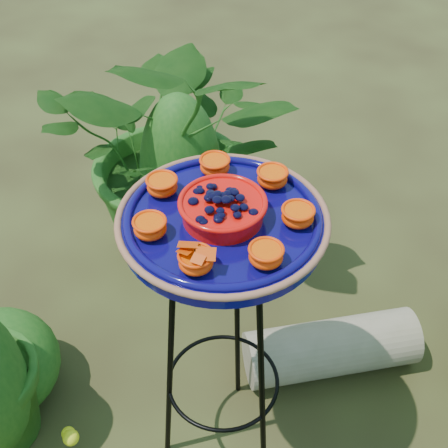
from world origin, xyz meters
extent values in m
plane|color=black|center=(0.00, 0.00, 0.00)|extent=(20.00, 20.00, 0.00)
torus|color=black|center=(0.04, -0.06, 0.80)|extent=(0.30, 0.30, 0.01)
torus|color=black|center=(0.04, -0.06, 0.28)|extent=(0.38, 0.38, 0.01)
cylinder|color=black|center=(0.00, 0.06, 0.40)|extent=(0.04, 0.08, 0.80)
cylinder|color=black|center=(-0.04, -0.17, 0.40)|extent=(0.06, 0.07, 0.80)
cylinder|color=black|center=(0.17, -0.09, 0.40)|extent=(0.08, 0.03, 0.80)
cylinder|color=#0A0752|center=(0.04, -0.06, 0.83)|extent=(0.53, 0.53, 0.04)
torus|color=#9C5D46|center=(0.04, -0.06, 0.85)|extent=(0.43, 0.43, 0.01)
torus|color=#0A0752|center=(0.04, -0.06, 0.85)|extent=(0.40, 0.40, 0.02)
cylinder|color=red|center=(0.04, -0.06, 0.87)|extent=(0.21, 0.21, 0.04)
torus|color=red|center=(0.04, -0.06, 0.89)|extent=(0.18, 0.18, 0.01)
ellipsoid|color=black|center=(0.04, -0.06, 0.89)|extent=(0.14, 0.14, 0.03)
ellipsoid|color=#FF3D02|center=(0.17, 0.01, 0.87)|extent=(0.06, 0.06, 0.03)
cylinder|color=orange|center=(0.17, 0.01, 0.88)|extent=(0.06, 0.06, 0.01)
ellipsoid|color=#FF3D02|center=(0.06, 0.08, 0.87)|extent=(0.06, 0.06, 0.03)
cylinder|color=orange|center=(0.06, 0.08, 0.88)|extent=(0.06, 0.06, 0.01)
ellipsoid|color=#FF3D02|center=(-0.06, 0.04, 0.87)|extent=(0.06, 0.06, 0.03)
cylinder|color=orange|center=(-0.06, 0.04, 0.88)|extent=(0.06, 0.06, 0.01)
ellipsoid|color=#FF3D02|center=(-0.11, -0.08, 0.87)|extent=(0.06, 0.06, 0.03)
cylinder|color=orange|center=(-0.11, -0.08, 0.88)|extent=(0.06, 0.06, 0.01)
ellipsoid|color=#FF3D02|center=(-0.04, -0.19, 0.87)|extent=(0.06, 0.06, 0.03)
cylinder|color=orange|center=(-0.04, -0.19, 0.88)|extent=(0.06, 0.06, 0.01)
ellipsoid|color=#FF3D02|center=(0.08, -0.21, 0.87)|extent=(0.06, 0.06, 0.03)
cylinder|color=orange|center=(0.08, -0.21, 0.88)|extent=(0.06, 0.06, 0.01)
ellipsoid|color=#FF3D02|center=(0.18, -0.12, 0.87)|extent=(0.06, 0.06, 0.03)
cylinder|color=orange|center=(0.18, -0.12, 0.88)|extent=(0.06, 0.06, 0.01)
cylinder|color=black|center=(0.08, -0.21, 0.89)|extent=(0.02, 0.02, 0.00)
cube|color=#EC4804|center=(0.06, -0.20, 0.90)|extent=(0.04, 0.04, 0.01)
cube|color=#EC4804|center=(0.10, -0.20, 0.90)|extent=(0.04, 0.04, 0.01)
cylinder|color=gray|center=(0.17, 0.33, 0.09)|extent=(0.49, 0.51, 0.18)
imported|color=#194B14|center=(-0.56, 0.50, 0.45)|extent=(1.02, 0.96, 0.90)
camera|label=1|loc=(0.59, -0.81, 1.67)|focal=50.00mm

